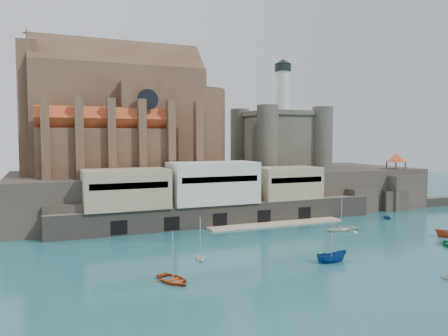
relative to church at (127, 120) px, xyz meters
The scene contains 13 objects.
ground 53.14m from the church, 60.03° to the right, with size 300.00×300.00×0.00m, color #1B5359.
promontory 29.58m from the church, ahead, with size 100.00×36.00×10.00m.
quay 28.37m from the church, 53.41° to the right, with size 70.00×12.00×13.05m.
church is the anchor object (origin of this frame).
castle_keep 40.39m from the church, ahead, with size 21.20×21.20×29.30m.
rock_outcrop 70.41m from the church, 13.61° to the right, with size 14.50×10.50×8.70m.
pavilion 68.65m from the church, 13.48° to the right, with size 6.40×6.40×5.40m.
boat_0 55.64m from the church, 94.41° to the right, with size 3.98×1.16×5.58m, color #BA3E13.
boat_2 59.33m from the church, 69.10° to the right, with size 1.87×1.92×4.97m, color navy.
boat_4 48.49m from the church, 86.67° to the right, with size 2.48×1.51×2.87m, color white.
boat_5 71.06m from the church, 43.30° to the right, with size 1.83×1.88×4.88m, color #A93A1B.
boat_6 53.62m from the church, 45.14° to the right, with size 4.71×1.37×6.59m, color silver.
boat_7 63.13m from the church, 28.10° to the right, with size 2.60×1.59×3.01m, color navy.
Camera 1 is at (-42.87, -60.70, 17.85)m, focal length 35.00 mm.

